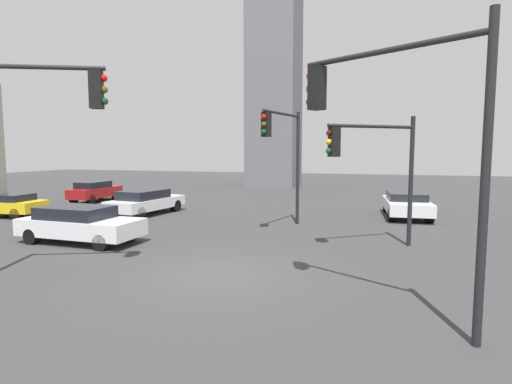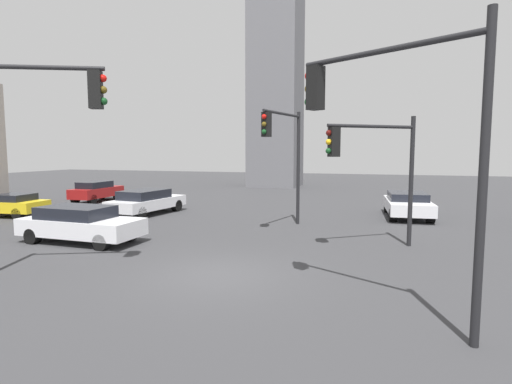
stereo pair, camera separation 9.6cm
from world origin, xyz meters
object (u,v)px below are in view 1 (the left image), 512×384
object	(u,v)px
car_6	(95,191)
car_0	(80,224)
traffic_light_1	(283,144)
traffic_light_3	(394,119)
car_1	(146,201)
car_3	(5,204)
traffic_light_0	(373,156)
car_4	(406,204)
traffic_light_2	(28,124)

from	to	relation	value
car_6	car_0	bearing A→B (deg)	-144.68
traffic_light_1	traffic_light_3	world-z (taller)	traffic_light_3
car_1	car_3	size ratio (longest dim) A/B	1.14
car_0	car_6	size ratio (longest dim) A/B	1.17
traffic_light_3	car_3	bearing A→B (deg)	6.24
traffic_light_0	car_1	bearing A→B (deg)	-56.73
traffic_light_0	car_1	world-z (taller)	traffic_light_0
car_1	car_4	distance (m)	14.20
car_1	car_4	world-z (taller)	car_1
car_0	car_6	xyz separation A→B (m)	(-8.02, 10.82, 0.02)
traffic_light_0	car_4	bearing A→B (deg)	-137.35
traffic_light_1	traffic_light_2	distance (m)	10.27
car_0	car_3	distance (m)	9.20
traffic_light_0	car_4	world-z (taller)	traffic_light_0
traffic_light_2	traffic_light_3	bearing A→B (deg)	-22.72
traffic_light_0	traffic_light_3	bearing A→B (deg)	58.92
car_4	car_1	bearing A→B (deg)	-80.64
traffic_light_1	car_4	bearing A→B (deg)	146.32
car_1	car_6	distance (m)	7.67
car_0	car_4	xyz separation A→B (m)	(12.34, 10.21, -0.02)
car_0	traffic_light_3	bearing A→B (deg)	-18.26
car_1	car_6	xyz separation A→B (m)	(-6.56, 3.97, 0.02)
traffic_light_0	car_0	xyz separation A→B (m)	(-10.71, -2.20, -2.58)
traffic_light_0	traffic_light_2	bearing A→B (deg)	0.67
traffic_light_2	car_3	world-z (taller)	traffic_light_2
traffic_light_1	car_3	bearing A→B (deg)	-73.72
traffic_light_3	car_6	size ratio (longest dim) A/B	1.46
car_1	traffic_light_3	bearing A→B (deg)	-124.05
traffic_light_1	car_4	xyz separation A→B (m)	(5.51, 5.26, -3.12)
traffic_light_3	car_6	bearing A→B (deg)	-9.10
car_3	car_4	xyz separation A→B (m)	(20.62, 6.21, 0.05)
traffic_light_3	car_4	xyz separation A→B (m)	(1.12, 14.19, -3.42)
traffic_light_1	traffic_light_2	world-z (taller)	traffic_light_2
car_1	car_4	size ratio (longest dim) A/B	1.02
car_6	car_4	bearing A→B (deg)	-92.95
traffic_light_3	traffic_light_1	bearing A→B (deg)	-35.34
traffic_light_1	car_6	world-z (taller)	traffic_light_1
traffic_light_3	car_0	distance (m)	12.38
car_0	car_3	xyz separation A→B (m)	(-8.28, 3.99, -0.07)
car_0	car_4	bearing A→B (deg)	40.88
traffic_light_3	car_3	xyz separation A→B (m)	(-19.50, 7.98, -3.48)
traffic_light_1	car_3	distance (m)	15.47
traffic_light_3	traffic_light_0	bearing A→B (deg)	-56.78
traffic_light_0	car_3	size ratio (longest dim) A/B	1.10
traffic_light_1	car_3	size ratio (longest dim) A/B	1.24
car_1	car_3	xyz separation A→B (m)	(-6.82, -2.86, -0.08)
traffic_light_1	car_4	size ratio (longest dim) A/B	1.11
traffic_light_3	car_1	size ratio (longest dim) A/B	1.20
traffic_light_2	car_4	world-z (taller)	traffic_light_2
traffic_light_3	car_0	world-z (taller)	traffic_light_3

